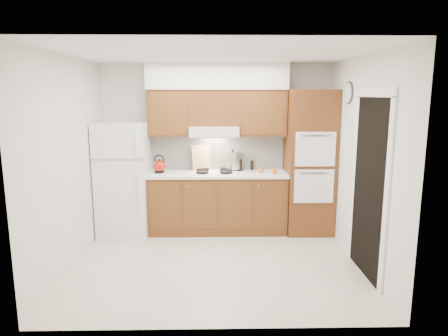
# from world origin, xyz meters

# --- Properties ---
(floor) EXTENTS (3.60, 3.60, 0.00)m
(floor) POSITION_xyz_m (0.00, 0.00, 0.00)
(floor) COLOR beige
(floor) RESTS_ON ground
(ceiling) EXTENTS (3.60, 3.60, 0.00)m
(ceiling) POSITION_xyz_m (0.00, 0.00, 2.60)
(ceiling) COLOR white
(ceiling) RESTS_ON wall_back
(wall_back) EXTENTS (3.60, 0.02, 2.60)m
(wall_back) POSITION_xyz_m (0.00, 1.50, 1.30)
(wall_back) COLOR silver
(wall_back) RESTS_ON floor
(wall_left) EXTENTS (0.02, 3.00, 2.60)m
(wall_left) POSITION_xyz_m (-1.80, 0.00, 1.30)
(wall_left) COLOR silver
(wall_left) RESTS_ON floor
(wall_right) EXTENTS (0.02, 3.00, 2.60)m
(wall_right) POSITION_xyz_m (1.80, 0.00, 1.30)
(wall_right) COLOR silver
(wall_right) RESTS_ON floor
(fridge) EXTENTS (0.75, 0.72, 1.72)m
(fridge) POSITION_xyz_m (-1.41, 1.14, 0.86)
(fridge) COLOR white
(fridge) RESTS_ON floor
(base_cabinets) EXTENTS (2.11, 0.60, 0.90)m
(base_cabinets) POSITION_xyz_m (0.02, 1.20, 0.45)
(base_cabinets) COLOR brown
(base_cabinets) RESTS_ON floor
(countertop) EXTENTS (2.13, 0.62, 0.04)m
(countertop) POSITION_xyz_m (0.03, 1.19, 0.92)
(countertop) COLOR white
(countertop) RESTS_ON base_cabinets
(backsplash) EXTENTS (2.11, 0.03, 0.56)m
(backsplash) POSITION_xyz_m (0.02, 1.49, 1.22)
(backsplash) COLOR white
(backsplash) RESTS_ON countertop
(oven_cabinet) EXTENTS (0.70, 0.65, 2.20)m
(oven_cabinet) POSITION_xyz_m (1.44, 1.18, 1.10)
(oven_cabinet) COLOR brown
(oven_cabinet) RESTS_ON floor
(upper_cab_left) EXTENTS (0.63, 0.33, 0.70)m
(upper_cab_left) POSITION_xyz_m (-0.71, 1.33, 1.85)
(upper_cab_left) COLOR brown
(upper_cab_left) RESTS_ON wall_back
(upper_cab_right) EXTENTS (0.73, 0.33, 0.70)m
(upper_cab_right) POSITION_xyz_m (0.72, 1.33, 1.85)
(upper_cab_right) COLOR brown
(upper_cab_right) RESTS_ON wall_back
(range_hood) EXTENTS (0.75, 0.45, 0.15)m
(range_hood) POSITION_xyz_m (-0.02, 1.27, 1.57)
(range_hood) COLOR silver
(range_hood) RESTS_ON wall_back
(upper_cab_over_hood) EXTENTS (0.75, 0.33, 0.55)m
(upper_cab_over_hood) POSITION_xyz_m (-0.02, 1.33, 1.92)
(upper_cab_over_hood) COLOR brown
(upper_cab_over_hood) RESTS_ON range_hood
(soffit) EXTENTS (2.13, 0.36, 0.40)m
(soffit) POSITION_xyz_m (0.03, 1.32, 2.40)
(soffit) COLOR silver
(soffit) RESTS_ON wall_back
(cooktop) EXTENTS (0.74, 0.50, 0.01)m
(cooktop) POSITION_xyz_m (-0.02, 1.21, 0.95)
(cooktop) COLOR white
(cooktop) RESTS_ON countertop
(doorway) EXTENTS (0.02, 0.90, 2.10)m
(doorway) POSITION_xyz_m (1.79, -0.35, 1.05)
(doorway) COLOR black
(doorway) RESTS_ON floor
(wall_clock) EXTENTS (0.02, 0.30, 0.30)m
(wall_clock) POSITION_xyz_m (1.79, 0.55, 2.15)
(wall_clock) COLOR #3F3833
(wall_clock) RESTS_ON wall_right
(kettle) EXTENTS (0.24, 0.24, 0.18)m
(kettle) POSITION_xyz_m (-0.87, 1.19, 1.04)
(kettle) COLOR #99140B
(kettle) RESTS_ON countertop
(cutting_board) EXTENTS (0.32, 0.20, 0.40)m
(cutting_board) POSITION_xyz_m (-0.23, 1.39, 1.14)
(cutting_board) COLOR #DEB772
(cutting_board) RESTS_ON countertop
(stock_pot) EXTENTS (0.27, 0.27, 0.27)m
(stock_pot) POSITION_xyz_m (0.26, 1.37, 1.10)
(stock_pot) COLOR silver
(stock_pot) RESTS_ON cooktop
(condiment_a) EXTENTS (0.05, 0.05, 0.18)m
(condiment_a) POSITION_xyz_m (0.39, 1.35, 1.03)
(condiment_a) COLOR black
(condiment_a) RESTS_ON countertop
(condiment_b) EXTENTS (0.06, 0.06, 0.19)m
(condiment_b) POSITION_xyz_m (0.37, 1.40, 1.03)
(condiment_b) COLOR black
(condiment_b) RESTS_ON countertop
(condiment_c) EXTENTS (0.06, 0.06, 0.14)m
(condiment_c) POSITION_xyz_m (0.58, 1.44, 1.01)
(condiment_c) COLOR black
(condiment_c) RESTS_ON countertop
(orange_near) EXTENTS (0.10, 0.10, 0.08)m
(orange_near) POSITION_xyz_m (0.89, 1.11, 0.98)
(orange_near) COLOR orange
(orange_near) RESTS_ON countertop
(orange_far) EXTENTS (0.08, 0.08, 0.07)m
(orange_far) POSITION_xyz_m (0.69, 1.18, 0.98)
(orange_far) COLOR orange
(orange_far) RESTS_ON countertop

